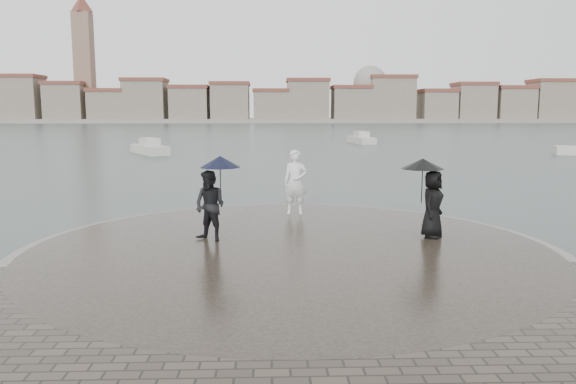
{
  "coord_description": "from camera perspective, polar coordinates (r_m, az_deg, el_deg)",
  "views": [
    {
      "loc": [
        -0.46,
        -9.11,
        3.46
      ],
      "look_at": [
        0.0,
        4.8,
        1.45
      ],
      "focal_mm": 35.0,
      "sensor_mm": 36.0,
      "label": 1
    }
  ],
  "objects": [
    {
      "name": "statue",
      "position": [
        16.99,
        0.75,
        1.02
      ],
      "size": [
        0.73,
        0.5,
        1.94
      ],
      "primitive_type": "imported",
      "rotation": [
        0.0,
        0.0,
        -0.05
      ],
      "color": "white",
      "rests_on": "quay_tip"
    },
    {
      "name": "ground",
      "position": [
        9.75,
        0.96,
        -12.56
      ],
      "size": [
        400.0,
        400.0,
        0.0
      ],
      "primitive_type": "plane",
      "color": "#2B3835",
      "rests_on": "ground"
    },
    {
      "name": "far_skyline",
      "position": [
        169.93,
        -3.91,
        8.92
      ],
      "size": [
        260.0,
        20.0,
        37.0
      ],
      "color": "gray",
      "rests_on": "ground"
    },
    {
      "name": "visitor_left",
      "position": [
        13.56,
        -7.69,
        -0.34
      ],
      "size": [
        1.27,
        1.09,
        2.04
      ],
      "color": "black",
      "rests_on": "quay_tip"
    },
    {
      "name": "visitor_right",
      "position": [
        14.22,
        14.19,
        -0.03
      ],
      "size": [
        1.23,
        1.12,
        1.95
      ],
      "color": "black",
      "rests_on": "quay_tip"
    },
    {
      "name": "kerb_ring",
      "position": [
        13.04,
        0.19,
        -6.44
      ],
      "size": [
        12.5,
        12.5,
        0.32
      ],
      "primitive_type": "cylinder",
      "color": "gray",
      "rests_on": "ground"
    },
    {
      "name": "boats",
      "position": [
        51.03,
        7.83,
        4.68
      ],
      "size": [
        40.32,
        21.25,
        1.5
      ],
      "color": "beige",
      "rests_on": "ground"
    },
    {
      "name": "quay_tip",
      "position": [
        13.03,
        0.19,
        -6.35
      ],
      "size": [
        11.9,
        11.9,
        0.36
      ],
      "primitive_type": "cylinder",
      "color": "#2D261E",
      "rests_on": "ground"
    }
  ]
}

